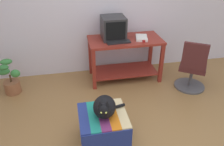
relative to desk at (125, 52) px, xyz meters
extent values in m
plane|color=olive|center=(-0.37, -1.60, -0.52)|extent=(14.00, 14.00, 0.00)
cube|color=silver|center=(-0.37, 0.45, 0.78)|extent=(8.00, 0.10, 2.60)
cube|color=maroon|center=(-0.60, -0.28, -0.16)|extent=(0.06, 0.06, 0.73)
cube|color=maroon|center=(0.60, -0.28, -0.16)|extent=(0.06, 0.06, 0.73)
cube|color=maroon|center=(0.60, 0.28, -0.16)|extent=(0.06, 0.06, 0.73)
cube|color=maroon|center=(-0.60, 0.28, -0.16)|extent=(0.06, 0.06, 0.73)
cube|color=maroon|center=(0.00, 0.00, -0.38)|extent=(1.17, 0.55, 0.02)
cube|color=maroon|center=(0.00, 0.00, 0.23)|extent=(1.28, 0.65, 0.04)
cube|color=#28282B|center=(-0.20, 0.07, 0.26)|extent=(0.28, 0.29, 0.02)
cube|color=#28282B|center=(-0.20, 0.07, 0.44)|extent=(0.40, 0.41, 0.38)
cube|color=black|center=(-0.20, -0.14, 0.45)|extent=(0.32, 0.01, 0.30)
cube|color=black|center=(-0.15, -0.14, 0.26)|extent=(0.41, 0.17, 0.02)
cube|color=white|center=(0.28, -0.05, 0.27)|extent=(0.26, 0.34, 0.04)
cube|color=#4C4238|center=(-0.65, -1.51, -0.32)|extent=(0.55, 0.53, 0.41)
cube|color=navy|center=(-0.65, -1.80, -0.27)|extent=(0.57, 0.01, 0.33)
cube|color=navy|center=(-0.88, -1.51, -0.10)|extent=(0.11, 0.57, 0.02)
cube|color=#1E897A|center=(-0.76, -1.51, -0.10)|extent=(0.11, 0.57, 0.02)
cube|color=#7A2D6B|center=(-0.65, -1.51, -0.10)|extent=(0.11, 0.57, 0.02)
cube|color=orange|center=(-0.53, -1.51, -0.10)|extent=(0.11, 0.57, 0.02)
cube|color=beige|center=(-0.42, -1.51, -0.10)|extent=(0.11, 0.57, 0.02)
ellipsoid|color=black|center=(-0.62, -1.50, 0.02)|extent=(0.33, 0.40, 0.22)
sphere|color=black|center=(-0.65, -1.63, 0.08)|extent=(0.15, 0.15, 0.15)
cylinder|color=black|center=(-0.49, -1.43, -0.07)|extent=(0.29, 0.10, 0.04)
cone|color=black|center=(-0.69, -1.62, 0.17)|extent=(0.06, 0.06, 0.07)
cone|color=black|center=(-0.61, -1.64, 0.17)|extent=(0.06, 0.06, 0.07)
sphere|color=#C6D151|center=(-0.69, -1.69, 0.09)|extent=(0.02, 0.02, 0.02)
sphere|color=#C6D151|center=(-0.64, -1.70, 0.09)|extent=(0.02, 0.02, 0.02)
cylinder|color=brown|center=(-1.97, -0.12, -0.42)|extent=(0.26, 0.26, 0.21)
cylinder|color=brown|center=(-1.97, -0.12, -0.25)|extent=(0.03, 0.03, 0.13)
ellipsoid|color=#38843D|center=(-1.87, -0.14, -0.16)|extent=(0.15, 0.11, 0.14)
ellipsoid|color=#38843D|center=(-2.01, 0.03, -0.01)|extent=(0.19, 0.15, 0.09)
ellipsoid|color=#38843D|center=(-2.05, -0.11, -0.12)|extent=(0.20, 0.13, 0.11)
ellipsoid|color=#2D7033|center=(-2.00, -0.23, 0.01)|extent=(0.15, 0.12, 0.08)
cylinder|color=#4C4C51|center=(1.05, -0.54, -0.51)|extent=(0.52, 0.52, 0.03)
cylinder|color=#4C4C51|center=(1.05, -0.54, -0.32)|extent=(0.05, 0.05, 0.34)
cube|color=#471E1E|center=(1.05, -0.54, -0.11)|extent=(0.58, 0.58, 0.08)
cube|color=#471E1E|center=(0.95, -0.70, 0.15)|extent=(0.35, 0.26, 0.44)
cube|color=#A31E1E|center=(0.26, -0.18, 0.27)|extent=(0.05, 0.11, 0.04)
cylinder|color=#2351B2|center=(0.33, 0.06, 0.25)|extent=(0.08, 0.12, 0.01)
camera|label=1|loc=(-0.95, -3.59, 1.67)|focal=36.28mm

